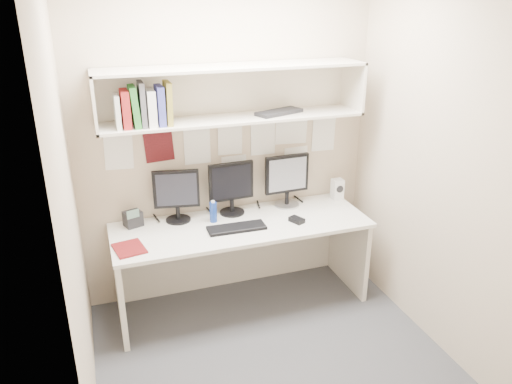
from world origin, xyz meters
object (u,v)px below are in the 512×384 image
object	(u,v)px
monitor_center	(231,186)
desk_phone	(133,219)
monitor_right	(287,178)
maroon_notebook	(129,248)
monitor_left	(177,193)
keyboard	(237,228)
desk	(242,264)
speaker	(337,189)

from	to	relation	value
monitor_center	desk_phone	world-z (taller)	monitor_center
monitor_right	maroon_notebook	world-z (taller)	monitor_right
monitor_left	maroon_notebook	world-z (taller)	monitor_left
monitor_left	keyboard	xyz separation A→B (m)	(0.39, -0.31, -0.22)
keyboard	maroon_notebook	xyz separation A→B (m)	(-0.81, -0.06, -0.00)
desk	monitor_center	size ratio (longest dim) A/B	4.66
maroon_notebook	desk_phone	bearing A→B (deg)	69.02
maroon_notebook	desk_phone	xyz separation A→B (m)	(0.07, 0.38, 0.05)
monitor_left	monitor_right	bearing A→B (deg)	10.46
desk	maroon_notebook	bearing A→B (deg)	-170.03
desk	monitor_center	distance (m)	0.64
keyboard	speaker	size ratio (longest dim) A/B	2.47
desk	monitor_left	bearing A→B (deg)	154.34
desk	maroon_notebook	world-z (taller)	maroon_notebook
speaker	desk_phone	xyz separation A→B (m)	(-1.74, 0.02, -0.03)
keyboard	speaker	distance (m)	1.05
monitor_left	desk_phone	xyz separation A→B (m)	(-0.35, 0.01, -0.17)
desk	speaker	bearing A→B (deg)	12.28
monitor_center	desk_phone	distance (m)	0.81
monitor_right	desk_phone	size ratio (longest dim) A/B	2.81
desk	monitor_right	distance (m)	0.80
desk	monitor_left	xyz separation A→B (m)	(-0.46, 0.22, 0.59)
monitor_right	monitor_center	bearing A→B (deg)	177.72
monitor_left	monitor_center	world-z (taller)	monitor_center
monitor_left	speaker	xyz separation A→B (m)	(1.40, -0.01, -0.14)
monitor_right	keyboard	size ratio (longest dim) A/B	1.00
keyboard	maroon_notebook	bearing A→B (deg)	-174.00
speaker	maroon_notebook	bearing A→B (deg)	-168.50
monitor_center	monitor_right	bearing A→B (deg)	-2.86
monitor_right	maroon_notebook	distance (m)	1.41
desk	keyboard	distance (m)	0.39
maroon_notebook	monitor_left	bearing A→B (deg)	31.28
monitor_center	keyboard	size ratio (longest dim) A/B	0.97
monitor_right	desk_phone	bearing A→B (deg)	177.44
desk	speaker	xyz separation A→B (m)	(0.94, 0.20, 0.45)
desk	speaker	world-z (taller)	speaker
monitor_left	desk_phone	world-z (taller)	monitor_left
desk	desk_phone	xyz separation A→B (m)	(-0.80, 0.23, 0.42)
desk	desk_phone	size ratio (longest dim) A/B	12.72
monitor_left	monitor_center	xyz separation A→B (m)	(0.44, -0.00, 0.01)
desk	monitor_center	world-z (taller)	monitor_center
monitor_left	monitor_right	xyz separation A→B (m)	(0.93, -0.00, 0.01)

